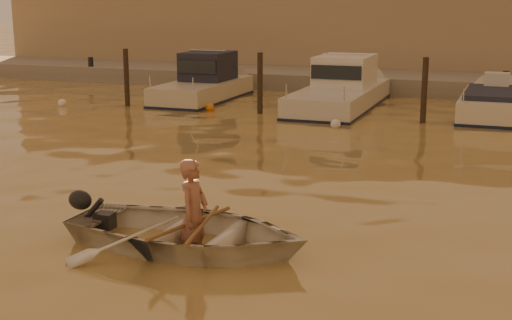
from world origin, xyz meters
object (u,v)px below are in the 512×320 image
at_px(moored_boat_1, 203,83).
at_px(waterfront_building, 467,27).
at_px(dinghy, 188,232).
at_px(moored_boat_2, 340,89).
at_px(moored_boat_3, 494,109).
at_px(person, 194,215).

xyz_separation_m(moored_boat_1, waterfront_building, (8.57, 11.00, 1.77)).
relative_size(dinghy, moored_boat_1, 0.62).
relative_size(dinghy, moored_boat_2, 0.50).
distance_m(moored_boat_3, waterfront_building, 11.35).
relative_size(person, moored_boat_3, 0.29).
xyz_separation_m(moored_boat_1, moored_boat_2, (5.24, 0.00, 0.00)).
xyz_separation_m(moored_boat_2, moored_boat_3, (5.11, 0.00, -0.40)).
relative_size(person, waterfront_building, 0.04).
bearing_deg(moored_boat_3, moored_boat_2, 180.00).
height_order(person, moored_boat_1, moored_boat_1).
relative_size(dinghy, moored_boat_3, 0.65).
distance_m(moored_boat_2, waterfront_building, 11.63).
bearing_deg(person, moored_boat_3, -13.62).
height_order(moored_boat_2, moored_boat_3, moored_boat_2).
height_order(dinghy, moored_boat_1, moored_boat_1).
bearing_deg(dinghy, moored_boat_1, 24.34).
distance_m(moored_boat_2, moored_boat_3, 5.13).
bearing_deg(waterfront_building, dinghy, -94.66).
bearing_deg(moored_boat_1, moored_boat_2, 0.00).
bearing_deg(person, moored_boat_2, 5.87).
bearing_deg(moored_boat_2, waterfront_building, 73.13).
height_order(dinghy, person, person).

